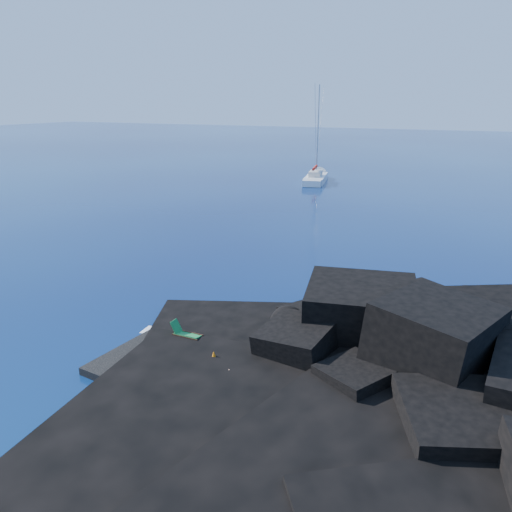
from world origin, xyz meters
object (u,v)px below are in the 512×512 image
(marker_cone, at_px, (214,357))
(sailboat, at_px, (316,182))
(deck_chair, at_px, (188,331))
(sunbather, at_px, (218,371))

(marker_cone, bearing_deg, sailboat, 104.00)
(sailboat, xyz_separation_m, deck_chair, (10.80, -50.63, 0.84))
(deck_chair, relative_size, marker_cone, 2.71)
(sailboat, bearing_deg, sunbather, -87.36)
(sailboat, height_order, marker_cone, sailboat)
(deck_chair, xyz_separation_m, marker_cone, (2.12, -1.23, -0.23))
(sailboat, bearing_deg, deck_chair, -89.79)
(deck_chair, distance_m, marker_cone, 2.47)
(sunbather, bearing_deg, deck_chair, 133.61)
(marker_cone, bearing_deg, deck_chair, 149.88)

